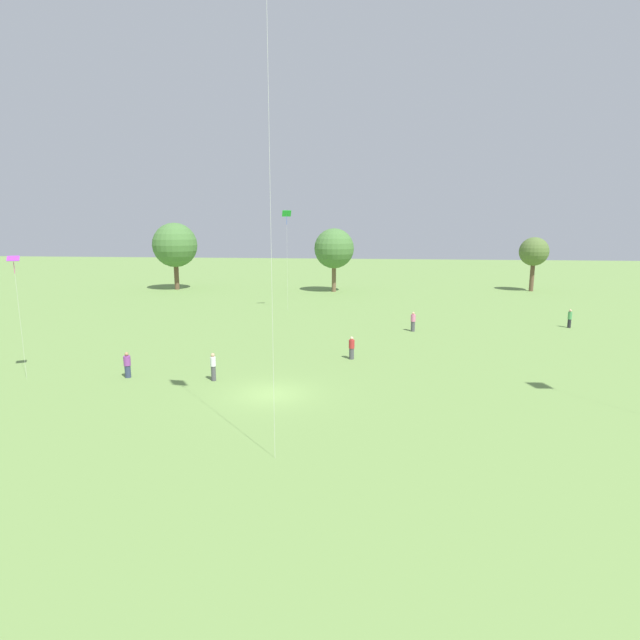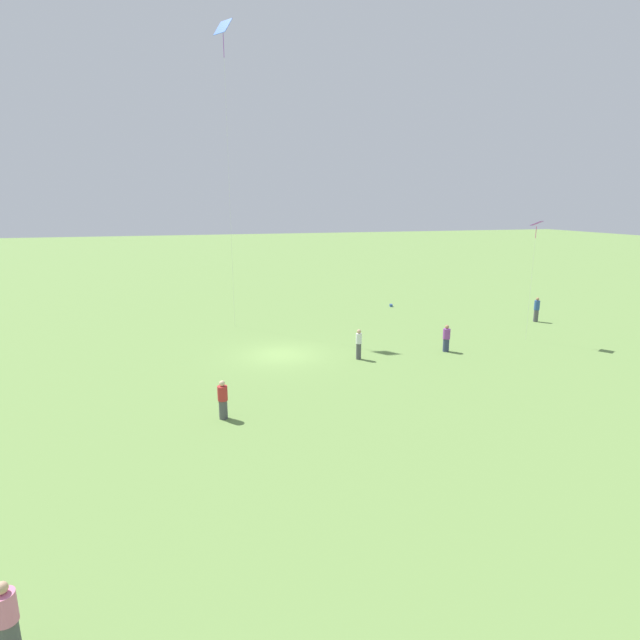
{
  "view_description": "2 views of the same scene",
  "coord_description": "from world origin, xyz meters",
  "views": [
    {
      "loc": [
        5.87,
        -26.73,
        9.47
      ],
      "look_at": [
        2.11,
        5.95,
        3.25
      ],
      "focal_mm": 28.0,
      "sensor_mm": 36.0,
      "label": 1
    },
    {
      "loc": [
        5.64,
        27.81,
        8.73
      ],
      "look_at": [
        0.04,
        8.42,
        4.01
      ],
      "focal_mm": 28.0,
      "sensor_mm": 36.0,
      "label": 2
    }
  ],
  "objects": [
    {
      "name": "ground_plane",
      "position": [
        0.0,
        0.0,
        0.0
      ],
      "size": [
        240.0,
        240.0,
        0.0
      ],
      "primitive_type": "plane",
      "color": "#6B8E47"
    },
    {
      "name": "tree_0",
      "position": [
        -24.22,
        45.37,
        6.63
      ],
      "size": [
        6.56,
        6.56,
        9.94
      ],
      "color": "brown",
      "rests_on": "ground_plane"
    },
    {
      "name": "tree_1",
      "position": [
        -0.4,
        45.46,
        6.24
      ],
      "size": [
        5.73,
        5.73,
        9.14
      ],
      "color": "brown",
      "rests_on": "ground_plane"
    },
    {
      "name": "tree_2",
      "position": [
        28.45,
        49.4,
        5.72
      ],
      "size": [
        4.14,
        4.14,
        7.87
      ],
      "color": "brown",
      "rests_on": "ground_plane"
    },
    {
      "name": "person_1",
      "position": [
        -9.72,
        2.1,
        0.8
      ],
      "size": [
        0.6,
        0.6,
        1.65
      ],
      "rotation": [
        0.0,
        0.0,
        2.2
      ],
      "color": "#333D5B",
      "rests_on": "ground_plane"
    },
    {
      "name": "person_2",
      "position": [
        9.2,
        18.46,
        0.88
      ],
      "size": [
        0.51,
        0.51,
        1.79
      ],
      "rotation": [
        0.0,
        0.0,
        2.94
      ],
      "color": "#4C4C51",
      "rests_on": "ground_plane"
    },
    {
      "name": "person_3",
      "position": [
        23.98,
        21.8,
        0.88
      ],
      "size": [
        0.37,
        0.37,
        1.75
      ],
      "rotation": [
        0.0,
        0.0,
        4.7
      ],
      "color": "#232328",
      "rests_on": "ground_plane"
    },
    {
      "name": "person_4",
      "position": [
        -4.1,
        2.08,
        0.89
      ],
      "size": [
        0.47,
        0.47,
        1.76
      ],
      "rotation": [
        0.0,
        0.0,
        4.12
      ],
      "color": "#4C4C51",
      "rests_on": "ground_plane"
    },
    {
      "name": "person_5",
      "position": [
        4.14,
        8.16,
        0.82
      ],
      "size": [
        0.5,
        0.5,
        1.67
      ],
      "rotation": [
        0.0,
        0.0,
        4.49
      ],
      "color": "#4C4C51",
      "rests_on": "ground_plane"
    },
    {
      "name": "kite_3",
      "position": [
        -16.07,
        1.27,
        7.17
      ],
      "size": [
        0.9,
        0.89,
        7.68
      ],
      "rotation": [
        0.0,
        0.0,
        6.07
      ],
      "color": "purple",
      "rests_on": "ground_plane"
    },
    {
      "name": "kite_4",
      "position": [
        -4.19,
        28.55,
        10.46
      ],
      "size": [
        1.15,
        1.0,
        11.15
      ],
      "rotation": [
        0.0,
        0.0,
        2.64
      ],
      "color": "green",
      "rests_on": "ground_plane"
    }
  ]
}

